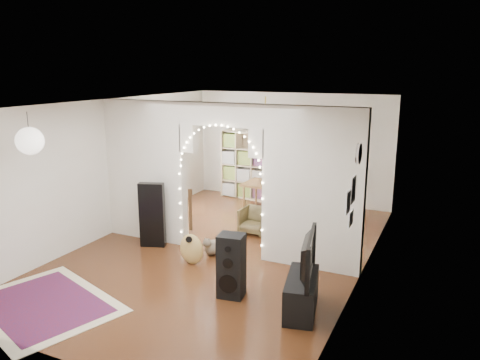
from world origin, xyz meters
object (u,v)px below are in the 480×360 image
at_px(dining_table, 271,187).
at_px(floor_speaker, 231,266).
at_px(bookcase, 254,166).
at_px(media_console, 301,294).
at_px(dining_chair_right, 255,220).
at_px(acoustic_guitar, 191,237).
at_px(dining_chair_left, 280,208).

bearing_deg(dining_table, floor_speaker, -74.64).
bearing_deg(bookcase, media_console, -49.80).
bearing_deg(dining_chair_right, dining_table, 97.81).
height_order(floor_speaker, media_console, floor_speaker).
distance_m(floor_speaker, dining_chair_right, 2.78).
bearing_deg(floor_speaker, acoustic_guitar, 138.00).
relative_size(dining_table, dining_chair_left, 2.53).
height_order(floor_speaker, dining_chair_right, floor_speaker).
distance_m(acoustic_guitar, bookcase, 4.34).
relative_size(media_console, dining_chair_left, 2.05).
relative_size(acoustic_guitar, media_console, 1.13).
distance_m(dining_table, dining_chair_left, 0.53).
bearing_deg(bookcase, dining_table, -41.65).
distance_m(dining_chair_left, dining_chair_right, 1.13).
height_order(acoustic_guitar, dining_chair_left, acoustic_guitar).
bearing_deg(dining_table, dining_chair_left, -8.87).
relative_size(dining_table, dining_chair_right, 2.17).
distance_m(media_console, dining_chair_right, 3.22).
bearing_deg(dining_chair_left, acoustic_guitar, -87.60).
bearing_deg(floor_speaker, bookcase, 101.67).
bearing_deg(dining_chair_right, dining_chair_left, 85.09).
xyz_separation_m(acoustic_guitar, dining_chair_left, (0.50, 3.03, -0.27)).
bearing_deg(media_console, bookcase, 107.99).
bearing_deg(bookcase, floor_speaker, -59.84).
distance_m(media_console, dining_table, 4.30).
bearing_deg(dining_chair_right, acoustic_guitar, -98.53).
xyz_separation_m(bookcase, dining_chair_right, (1.05, -2.36, -0.61)).
relative_size(dining_chair_left, dining_chair_right, 0.86).
relative_size(floor_speaker, dining_table, 0.77).
xyz_separation_m(acoustic_guitar, dining_chair_right, (0.36, 1.91, -0.23)).
height_order(dining_chair_left, dining_chair_right, dining_chair_right).
xyz_separation_m(floor_speaker, bookcase, (-1.81, 5.02, 0.39)).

